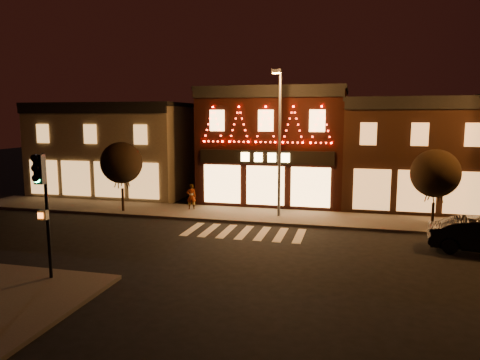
% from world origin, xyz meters
% --- Properties ---
extents(ground, '(120.00, 120.00, 0.00)m').
position_xyz_m(ground, '(0.00, 0.00, 0.00)').
color(ground, black).
rests_on(ground, ground).
extents(sidewalk_far, '(44.00, 4.00, 0.15)m').
position_xyz_m(sidewalk_far, '(2.00, 8.00, 0.07)').
color(sidewalk_far, '#47423D').
rests_on(sidewalk_far, ground).
extents(building_left, '(12.20, 8.28, 7.30)m').
position_xyz_m(building_left, '(-13.00, 13.99, 3.66)').
color(building_left, '#726551').
rests_on(building_left, ground).
extents(building_pulp, '(10.20, 8.34, 8.30)m').
position_xyz_m(building_pulp, '(0.00, 13.98, 4.16)').
color(building_pulp, black).
rests_on(building_pulp, ground).
extents(building_right_a, '(9.20, 8.28, 7.50)m').
position_xyz_m(building_right_a, '(9.50, 13.99, 3.76)').
color(building_right_a, '#371E13').
rests_on(building_right_a, ground).
extents(traffic_signal_near, '(0.37, 0.50, 4.79)m').
position_xyz_m(traffic_signal_near, '(-5.51, -5.04, 3.53)').
color(traffic_signal_near, black).
rests_on(traffic_signal_near, sidewalk_near).
extents(streetlamp_mid, '(0.56, 2.01, 8.80)m').
position_xyz_m(streetlamp_mid, '(1.26, 7.64, 5.32)').
color(streetlamp_mid, '#59595E').
rests_on(streetlamp_mid, sidewalk_far).
extents(tree_left, '(2.69, 2.69, 4.50)m').
position_xyz_m(tree_left, '(-8.90, 6.96, 3.30)').
color(tree_left, black).
rests_on(tree_left, sidewalk_far).
extents(tree_right, '(2.62, 2.62, 4.38)m').
position_xyz_m(tree_right, '(9.98, 6.83, 3.21)').
color(tree_right, black).
rests_on(tree_right, sidewalk_far).
extents(pedestrian, '(0.72, 0.60, 1.70)m').
position_xyz_m(pedestrian, '(-4.72, 8.51, 1.00)').
color(pedestrian, gray).
rests_on(pedestrian, sidewalk_far).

